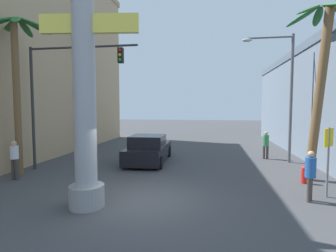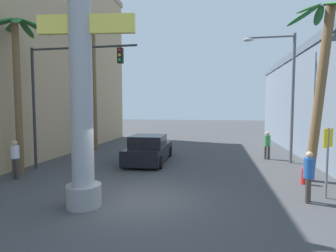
{
  "view_description": "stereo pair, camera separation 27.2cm",
  "coord_description": "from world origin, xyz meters",
  "px_view_note": "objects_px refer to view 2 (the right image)",
  "views": [
    {
      "loc": [
        2.22,
        -8.45,
        3.14
      ],
      "look_at": [
        0.0,
        4.94,
        2.16
      ],
      "focal_mm": 28.0,
      "sensor_mm": 36.0,
      "label": 1
    },
    {
      "loc": [
        2.49,
        -8.41,
        3.14
      ],
      "look_at": [
        0.0,
        4.94,
        2.16
      ],
      "focal_mm": 28.0,
      "sensor_mm": 36.0,
      "label": 2
    }
  ],
  "objects_px": {
    "neon_sign_pole": "(80,31)",
    "car_lead": "(149,150)",
    "palm_tree_mid_left": "(93,72)",
    "palm_tree_near_left": "(18,69)",
    "fire_hydrant": "(304,176)",
    "traffic_light_mast": "(63,83)",
    "palm_tree_near_right": "(320,74)",
    "pedestrian_curb_left": "(15,156)",
    "street_lamp": "(285,85)",
    "pedestrian_mid_right": "(267,143)",
    "crossing_sign": "(327,152)",
    "pedestrian_by_sign": "(309,173)"
  },
  "relations": [
    {
      "from": "crossing_sign",
      "to": "palm_tree_near_left",
      "type": "xyz_separation_m",
      "value": [
        -12.69,
        0.95,
        3.28
      ]
    },
    {
      "from": "pedestrian_mid_right",
      "to": "palm_tree_near_right",
      "type": "bearing_deg",
      "value": -75.32
    },
    {
      "from": "street_lamp",
      "to": "palm_tree_near_left",
      "type": "bearing_deg",
      "value": -158.49
    },
    {
      "from": "palm_tree_near_left",
      "to": "fire_hydrant",
      "type": "relative_size",
      "value": 10.01
    },
    {
      "from": "crossing_sign",
      "to": "palm_tree_near_right",
      "type": "distance_m",
      "value": 3.73
    },
    {
      "from": "palm_tree_mid_left",
      "to": "palm_tree_near_right",
      "type": "distance_m",
      "value": 14.59
    },
    {
      "from": "traffic_light_mast",
      "to": "palm_tree_near_left",
      "type": "xyz_separation_m",
      "value": [
        -1.51,
        -1.16,
        0.57
      ]
    },
    {
      "from": "crossing_sign",
      "to": "palm_tree_near_right",
      "type": "height_order",
      "value": "palm_tree_near_right"
    },
    {
      "from": "street_lamp",
      "to": "palm_tree_near_left",
      "type": "height_order",
      "value": "palm_tree_near_left"
    },
    {
      "from": "car_lead",
      "to": "pedestrian_by_sign",
      "type": "relative_size",
      "value": 2.88
    },
    {
      "from": "pedestrian_curb_left",
      "to": "traffic_light_mast",
      "type": "bearing_deg",
      "value": 58.34
    },
    {
      "from": "palm_tree_near_right",
      "to": "street_lamp",
      "type": "bearing_deg",
      "value": 97.97
    },
    {
      "from": "palm_tree_mid_left",
      "to": "pedestrian_curb_left",
      "type": "bearing_deg",
      "value": -87.65
    },
    {
      "from": "pedestrian_by_sign",
      "to": "pedestrian_mid_right",
      "type": "bearing_deg",
      "value": 89.78
    },
    {
      "from": "car_lead",
      "to": "pedestrian_curb_left",
      "type": "distance_m",
      "value": 6.69
    },
    {
      "from": "palm_tree_near_left",
      "to": "palm_tree_near_right",
      "type": "bearing_deg",
      "value": 5.8
    },
    {
      "from": "crossing_sign",
      "to": "neon_sign_pole",
      "type": "bearing_deg",
      "value": -164.23
    },
    {
      "from": "neon_sign_pole",
      "to": "car_lead",
      "type": "height_order",
      "value": "neon_sign_pole"
    },
    {
      "from": "palm_tree_mid_left",
      "to": "pedestrian_by_sign",
      "type": "relative_size",
      "value": 5.59
    },
    {
      "from": "crossing_sign",
      "to": "palm_tree_near_right",
      "type": "xyz_separation_m",
      "value": [
        0.47,
        2.28,
        2.91
      ]
    },
    {
      "from": "palm_tree_near_right",
      "to": "car_lead",
      "type": "bearing_deg",
      "value": 162.61
    },
    {
      "from": "neon_sign_pole",
      "to": "car_lead",
      "type": "xyz_separation_m",
      "value": [
        0.3,
        7.01,
        -4.73
      ]
    },
    {
      "from": "palm_tree_near_right",
      "to": "palm_tree_near_left",
      "type": "relative_size",
      "value": 1.04
    },
    {
      "from": "traffic_light_mast",
      "to": "palm_tree_mid_left",
      "type": "relative_size",
      "value": 0.64
    },
    {
      "from": "pedestrian_curb_left",
      "to": "palm_tree_near_right",
      "type": "bearing_deg",
      "value": 9.36
    },
    {
      "from": "neon_sign_pole",
      "to": "crossing_sign",
      "type": "distance_m",
      "value": 9.01
    },
    {
      "from": "palm_tree_mid_left",
      "to": "fire_hydrant",
      "type": "bearing_deg",
      "value": -28.47
    },
    {
      "from": "palm_tree_near_left",
      "to": "pedestrian_by_sign",
      "type": "distance_m",
      "value": 12.65
    },
    {
      "from": "traffic_light_mast",
      "to": "fire_hydrant",
      "type": "height_order",
      "value": "traffic_light_mast"
    },
    {
      "from": "pedestrian_curb_left",
      "to": "fire_hydrant",
      "type": "height_order",
      "value": "pedestrian_curb_left"
    },
    {
      "from": "palm_tree_mid_left",
      "to": "pedestrian_mid_right",
      "type": "height_order",
      "value": "palm_tree_mid_left"
    },
    {
      "from": "crossing_sign",
      "to": "pedestrian_curb_left",
      "type": "height_order",
      "value": "crossing_sign"
    },
    {
      "from": "street_lamp",
      "to": "palm_tree_near_left",
      "type": "distance_m",
      "value": 13.6
    },
    {
      "from": "palm_tree_mid_left",
      "to": "pedestrian_mid_right",
      "type": "bearing_deg",
      "value": -7.75
    },
    {
      "from": "neon_sign_pole",
      "to": "palm_tree_near_left",
      "type": "bearing_deg",
      "value": 146.82
    },
    {
      "from": "palm_tree_mid_left",
      "to": "palm_tree_near_left",
      "type": "height_order",
      "value": "palm_tree_mid_left"
    },
    {
      "from": "pedestrian_mid_right",
      "to": "pedestrian_by_sign",
      "type": "distance_m",
      "value": 7.33
    },
    {
      "from": "street_lamp",
      "to": "fire_hydrant",
      "type": "height_order",
      "value": "street_lamp"
    },
    {
      "from": "neon_sign_pole",
      "to": "palm_tree_mid_left",
      "type": "height_order",
      "value": "neon_sign_pole"
    },
    {
      "from": "pedestrian_curb_left",
      "to": "pedestrian_mid_right",
      "type": "distance_m",
      "value": 13.41
    },
    {
      "from": "palm_tree_near_right",
      "to": "pedestrian_curb_left",
      "type": "bearing_deg",
      "value": -170.64
    },
    {
      "from": "neon_sign_pole",
      "to": "pedestrian_mid_right",
      "type": "xyz_separation_m",
      "value": [
        7.13,
        9.01,
        -4.46
      ]
    },
    {
      "from": "traffic_light_mast",
      "to": "fire_hydrant",
      "type": "xyz_separation_m",
      "value": [
        10.98,
        -0.46,
        -3.96
      ]
    },
    {
      "from": "palm_tree_near_left",
      "to": "fire_hydrant",
      "type": "distance_m",
      "value": 13.3
    },
    {
      "from": "traffic_light_mast",
      "to": "car_lead",
      "type": "height_order",
      "value": "traffic_light_mast"
    },
    {
      "from": "palm_tree_near_left",
      "to": "fire_hydrant",
      "type": "xyz_separation_m",
      "value": [
        12.49,
        0.69,
        -4.53
      ]
    },
    {
      "from": "traffic_light_mast",
      "to": "fire_hydrant",
      "type": "distance_m",
      "value": 11.68
    },
    {
      "from": "traffic_light_mast",
      "to": "pedestrian_by_sign",
      "type": "height_order",
      "value": "traffic_light_mast"
    },
    {
      "from": "fire_hydrant",
      "to": "pedestrian_curb_left",
      "type": "bearing_deg",
      "value": -173.09
    },
    {
      "from": "palm_tree_mid_left",
      "to": "pedestrian_by_sign",
      "type": "bearing_deg",
      "value": -36.84
    }
  ]
}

